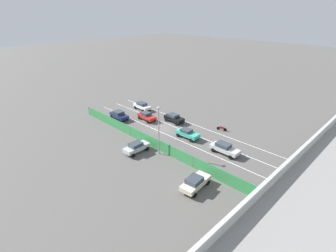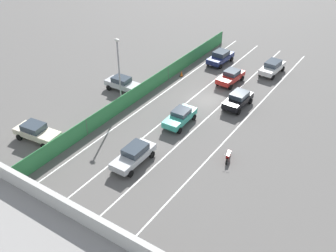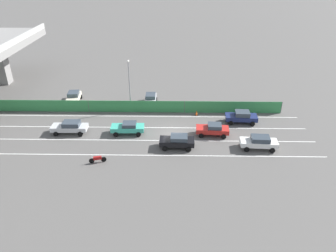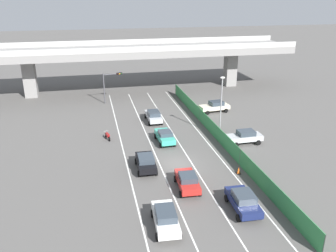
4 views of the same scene
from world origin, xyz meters
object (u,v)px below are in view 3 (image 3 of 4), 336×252
(car_sedan_red, at_px, (213,129))
(parked_sedan_cream, at_px, (74,97))
(car_sedan_navy, at_px, (241,117))
(car_sedan_silver, at_px, (70,127))
(car_sedan_black, at_px, (177,141))
(motorcycle, at_px, (98,159))
(parked_wagon_silver, at_px, (151,99))
(car_hatchback_white, at_px, (259,142))
(traffic_cone, at_px, (197,113))
(car_taxi_teal, at_px, (128,128))
(street_lamp, at_px, (129,81))

(car_sedan_red, height_order, parked_sedan_cream, parked_sedan_cream)
(car_sedan_navy, distance_m, parked_sedan_cream, 26.25)
(parked_sedan_cream, bearing_deg, car_sedan_silver, -166.93)
(car_sedan_black, xyz_separation_m, car_sedan_red, (3.17, -4.63, -0.04))
(car_sedan_black, distance_m, car_sedan_navy, 11.28)
(motorcycle, xyz_separation_m, parked_wagon_silver, (16.20, -4.96, 0.46))
(car_hatchback_white, distance_m, motorcycle, 19.23)
(motorcycle, height_order, parked_wagon_silver, parked_wagon_silver)
(car_sedan_navy, xyz_separation_m, parked_wagon_silver, (6.02, 13.10, -0.01))
(car_sedan_navy, relative_size, parked_sedan_cream, 0.94)
(car_hatchback_white, distance_m, traffic_cone, 11.49)
(car_sedan_black, distance_m, car_hatchback_white, 9.87)
(car_sedan_black, xyz_separation_m, traffic_cone, (9.06, -2.89, -0.58))
(car_taxi_teal, relative_size, parked_sedan_cream, 0.92)
(car_sedan_navy, xyz_separation_m, street_lamp, (3.85, 15.97, 3.74))
(car_sedan_black, bearing_deg, car_sedan_navy, -52.87)
(parked_wagon_silver, bearing_deg, street_lamp, 127.01)
(car_taxi_teal, distance_m, parked_wagon_silver, 9.72)
(car_hatchback_white, bearing_deg, traffic_cone, 37.46)
(street_lamp, bearing_deg, car_sedan_black, -146.81)
(car_taxi_teal, distance_m, car_sedan_red, 11.09)
(parked_sedan_cream, bearing_deg, car_sedan_red, -115.92)
(car_sedan_navy, height_order, parked_wagon_silver, car_sedan_navy)
(car_sedan_silver, distance_m, parked_sedan_cream, 10.25)
(car_sedan_silver, xyz_separation_m, motorcycle, (-6.77, -5.03, -0.46))
(parked_wagon_silver, distance_m, traffic_cone, 7.96)
(parked_sedan_cream, bearing_deg, motorcycle, -156.33)
(car_sedan_navy, height_order, car_hatchback_white, car_sedan_navy)
(car_sedan_red, xyz_separation_m, parked_sedan_cream, (10.23, 21.05, 0.04))
(parked_wagon_silver, bearing_deg, traffic_cone, -118.37)
(car_taxi_teal, relative_size, street_lamp, 0.56)
(car_sedan_red, bearing_deg, motorcycle, 115.50)
(car_sedan_red, bearing_deg, parked_sedan_cream, 64.08)
(car_sedan_silver, relative_size, street_lamp, 0.60)
(car_sedan_black, relative_size, car_hatchback_white, 0.94)
(parked_sedan_cream, relative_size, street_lamp, 0.61)
(parked_wagon_silver, bearing_deg, car_sedan_navy, -114.68)
(car_sedan_navy, distance_m, car_sedan_red, 5.69)
(car_sedan_red, distance_m, parked_sedan_cream, 23.40)
(street_lamp, relative_size, traffic_cone, 10.70)
(parked_sedan_cream, xyz_separation_m, street_lamp, (-2.73, -9.44, 3.75))
(car_sedan_black, bearing_deg, car_sedan_red, -55.66)
(car_sedan_navy, relative_size, car_hatchback_white, 0.98)
(parked_wagon_silver, bearing_deg, car_taxi_teal, 165.97)
(car_taxi_teal, height_order, traffic_cone, car_taxi_teal)
(car_sedan_navy, relative_size, car_sedan_silver, 0.95)
(car_sedan_navy, bearing_deg, car_sedan_red, 129.90)
(car_hatchback_white, height_order, parked_wagon_silver, parked_wagon_silver)
(car_sedan_black, xyz_separation_m, car_sedan_silver, (3.41, 14.09, -0.00))
(car_sedan_black, distance_m, car_taxi_teal, 7.30)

